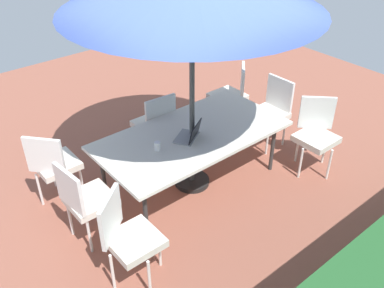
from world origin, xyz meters
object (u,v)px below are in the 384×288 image
Objects in this scene: chair_southeast at (53,163)px; chair_south at (156,122)px; dining_table at (192,137)px; chair_northeast at (128,235)px; laptop at (189,135)px; chair_east at (85,198)px; chair_west at (271,109)px; cup at (157,146)px; chair_southwest at (232,93)px; chair_northwest at (316,132)px.

chair_south is at bearing -130.62° from chair_southeast.
chair_northeast is at bearing 28.19° from dining_table.
laptop is at bearing -162.47° from chair_southeast.
chair_east is 1.00× the size of chair_west.
laptop is at bearing 173.90° from cup.
chair_northeast is 3.15m from chair_southwest.
cup is at bearing -155.39° from chair_northwest.
chair_east is 1.00× the size of chair_south.
chair_southwest is 9.35× the size of cup.
chair_northeast is at bearing 51.81° from chair_south.
chair_northeast is at bearing -135.20° from chair_northwest.
dining_table is 0.53m from cup.
chair_southwest reaches higher than dining_table.
chair_northeast is 2.05m from chair_south.
chair_southeast is 3.25m from chair_northwest.
chair_south is at bearing 178.51° from chair_northwest.
chair_south is (-0.00, -0.76, -0.15)m from dining_table.
chair_southeast is 9.35× the size of cup.
chair_southwest is 1.00× the size of chair_west.
chair_southeast is 1.23m from cup.
chair_northwest and chair_west have the same top height.
chair_south is 0.87m from laptop.
dining_table is at bearing -177.39° from cup.
chair_west is 1.58m from laptop.
cup is (0.42, -0.05, 0.01)m from laptop.
chair_northeast is 1.16m from cup.
chair_west is at bearing -95.35° from chair_east.
chair_southeast is at bearing -28.09° from dining_table.
chair_east and chair_west have the same top height.
chair_west is at bearing 153.22° from laptop.
cup is at bearing -23.55° from chair_southwest.
chair_northeast is 1.00× the size of chair_southwest.
dining_table is 2.34× the size of chair_northwest.
chair_east is 1.65m from chair_south.
chair_south is 1.00× the size of chair_west.
chair_south is at bearing -123.55° from cup.
dining_table is 2.34× the size of chair_southeast.
chair_south and chair_west have the same top height.
chair_south is at bearing -46.35° from chair_southwest.
chair_west is 2.00m from cup.
chair_southeast is at bearing 53.04° from chair_northeast.
dining_table is 2.34× the size of chair_south.
chair_east reaches higher than dining_table.
chair_southwest is 1.49m from chair_northwest.
chair_east and chair_northeast have the same top height.
chair_northwest is (-1.44, 1.51, 0.00)m from chair_south.
chair_east is 1.00× the size of chair_southwest.
chair_south is at bearing -67.92° from chair_east.
chair_northeast and chair_northwest have the same top height.
laptop is at bearing -158.92° from chair_northwest.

